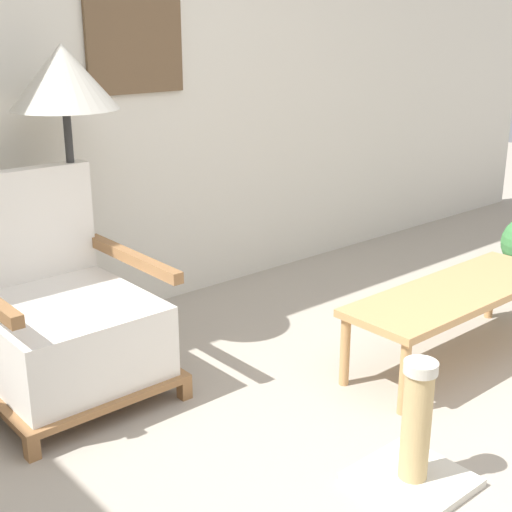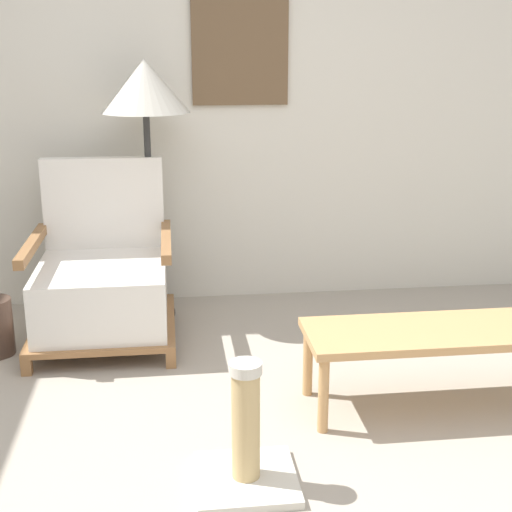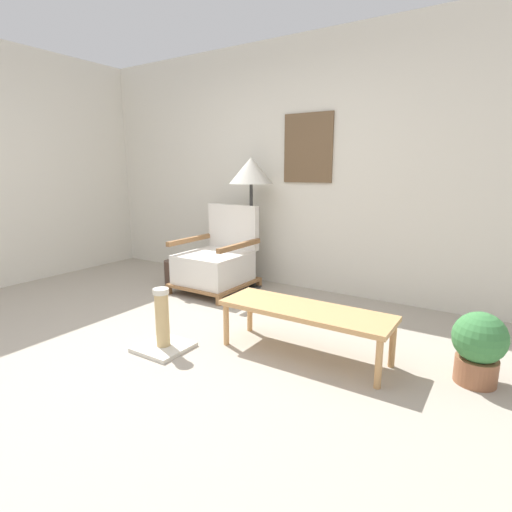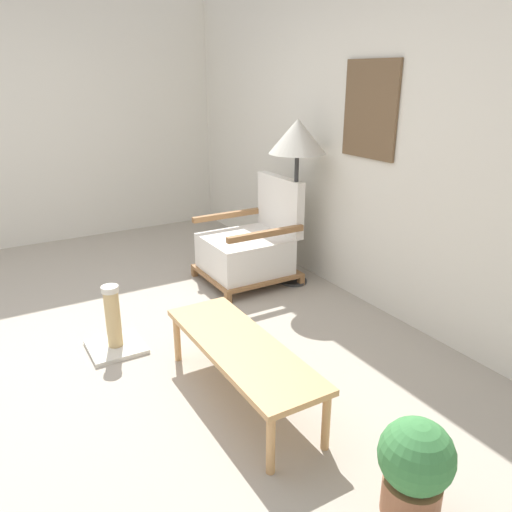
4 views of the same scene
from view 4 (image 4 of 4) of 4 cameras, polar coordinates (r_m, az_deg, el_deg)
name	(u,v)px [view 4 (image 4 of 4)]	position (r m, az deg, el deg)	size (l,w,h in m)	color
ground_plane	(72,356)	(3.68, -20.26, -10.66)	(14.00, 14.00, 0.00)	#A89E8E
wall_back	(351,133)	(4.23, 10.81, 13.62)	(8.00, 0.09, 2.70)	silver
wall_left	(53,119)	(5.97, -22.23, 14.33)	(0.06, 8.00, 2.70)	silver
armchair	(250,248)	(4.54, -0.73, 0.96)	(0.74, 0.79, 0.94)	olive
floor_lamp	(297,141)	(4.27, 4.76, 12.92)	(0.48, 0.48, 1.46)	#2D2D2D
coffee_table	(241,350)	(2.89, -1.71, -10.73)	(1.25, 0.41, 0.36)	tan
vase	(211,250)	(4.99, -5.21, 0.65)	(0.19, 0.19, 0.30)	#473328
potted_plant	(415,466)	(2.38, 17.71, -21.87)	(0.32, 0.32, 0.47)	#935B3D
scratching_post	(114,330)	(3.60, -15.88, -8.15)	(0.37, 0.37, 0.48)	beige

